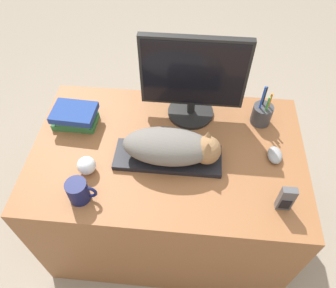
{
  "coord_description": "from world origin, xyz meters",
  "views": [
    {
      "loc": [
        0.08,
        -0.49,
        1.81
      ],
      "look_at": [
        0.0,
        0.35,
        0.77
      ],
      "focal_mm": 35.0,
      "sensor_mm": 36.0,
      "label": 1
    }
  ],
  "objects_px": {
    "cat": "(175,147)",
    "phone": "(286,199)",
    "monitor": "(193,78)",
    "computer_mouse": "(275,155)",
    "pen_cup": "(262,114)",
    "coffee_mug": "(79,191)",
    "book_stack": "(75,117)",
    "keyboard": "(168,158)",
    "baseball": "(86,165)"
  },
  "relations": [
    {
      "from": "cat",
      "to": "pen_cup",
      "type": "bearing_deg",
      "value": 34.46
    },
    {
      "from": "monitor",
      "to": "phone",
      "type": "height_order",
      "value": "monitor"
    },
    {
      "from": "cat",
      "to": "baseball",
      "type": "xyz_separation_m",
      "value": [
        -0.34,
        -0.09,
        -0.05
      ]
    },
    {
      "from": "cat",
      "to": "phone",
      "type": "distance_m",
      "value": 0.46
    },
    {
      "from": "keyboard",
      "to": "computer_mouse",
      "type": "relative_size",
      "value": 5.0
    },
    {
      "from": "monitor",
      "to": "computer_mouse",
      "type": "relative_size",
      "value": 5.06
    },
    {
      "from": "keyboard",
      "to": "computer_mouse",
      "type": "height_order",
      "value": "computer_mouse"
    },
    {
      "from": "cat",
      "to": "computer_mouse",
      "type": "xyz_separation_m",
      "value": [
        0.41,
        0.05,
        -0.07
      ]
    },
    {
      "from": "cat",
      "to": "monitor",
      "type": "xyz_separation_m",
      "value": [
        0.05,
        0.27,
        0.13
      ]
    },
    {
      "from": "cat",
      "to": "keyboard",
      "type": "bearing_deg",
      "value": 180.0
    },
    {
      "from": "computer_mouse",
      "to": "baseball",
      "type": "height_order",
      "value": "baseball"
    },
    {
      "from": "monitor",
      "to": "keyboard",
      "type": "bearing_deg",
      "value": -106.33
    },
    {
      "from": "cat",
      "to": "computer_mouse",
      "type": "bearing_deg",
      "value": 6.82
    },
    {
      "from": "baseball",
      "to": "keyboard",
      "type": "bearing_deg",
      "value": 15.53
    },
    {
      "from": "monitor",
      "to": "phone",
      "type": "bearing_deg",
      "value": -51.24
    },
    {
      "from": "phone",
      "to": "computer_mouse",
      "type": "bearing_deg",
      "value": 91.2
    },
    {
      "from": "cat",
      "to": "coffee_mug",
      "type": "height_order",
      "value": "cat"
    },
    {
      "from": "cat",
      "to": "monitor",
      "type": "relative_size",
      "value": 0.88
    },
    {
      "from": "computer_mouse",
      "to": "pen_cup",
      "type": "relative_size",
      "value": 0.42
    },
    {
      "from": "computer_mouse",
      "to": "book_stack",
      "type": "bearing_deg",
      "value": 172.58
    },
    {
      "from": "computer_mouse",
      "to": "phone",
      "type": "xyz_separation_m",
      "value": [
        0.0,
        -0.23,
        0.04
      ]
    },
    {
      "from": "computer_mouse",
      "to": "book_stack",
      "type": "distance_m",
      "value": 0.88
    },
    {
      "from": "monitor",
      "to": "baseball",
      "type": "height_order",
      "value": "monitor"
    },
    {
      "from": "monitor",
      "to": "computer_mouse",
      "type": "height_order",
      "value": "monitor"
    },
    {
      "from": "keyboard",
      "to": "monitor",
      "type": "bearing_deg",
      "value": 73.67
    },
    {
      "from": "keyboard",
      "to": "cat",
      "type": "distance_m",
      "value": 0.08
    },
    {
      "from": "keyboard",
      "to": "coffee_mug",
      "type": "xyz_separation_m",
      "value": [
        -0.31,
        -0.21,
        0.04
      ]
    },
    {
      "from": "baseball",
      "to": "phone",
      "type": "distance_m",
      "value": 0.77
    },
    {
      "from": "cat",
      "to": "pen_cup",
      "type": "relative_size",
      "value": 1.86
    },
    {
      "from": "book_stack",
      "to": "phone",
      "type": "bearing_deg",
      "value": -21.4
    },
    {
      "from": "computer_mouse",
      "to": "pen_cup",
      "type": "height_order",
      "value": "pen_cup"
    },
    {
      "from": "baseball",
      "to": "phone",
      "type": "relative_size",
      "value": 0.63
    },
    {
      "from": "cat",
      "to": "phone",
      "type": "bearing_deg",
      "value": -23.3
    },
    {
      "from": "monitor",
      "to": "pen_cup",
      "type": "xyz_separation_m",
      "value": [
        0.32,
        -0.02,
        -0.16
      ]
    },
    {
      "from": "pen_cup",
      "to": "baseball",
      "type": "bearing_deg",
      "value": -154.37
    },
    {
      "from": "keyboard",
      "to": "computer_mouse",
      "type": "xyz_separation_m",
      "value": [
        0.44,
        0.05,
        0.01
      ]
    },
    {
      "from": "pen_cup",
      "to": "coffee_mug",
      "type": "bearing_deg",
      "value": -146.64
    },
    {
      "from": "book_stack",
      "to": "keyboard",
      "type": "bearing_deg",
      "value": -20.73
    },
    {
      "from": "monitor",
      "to": "pen_cup",
      "type": "height_order",
      "value": "monitor"
    },
    {
      "from": "cat",
      "to": "baseball",
      "type": "relative_size",
      "value": 5.24
    },
    {
      "from": "computer_mouse",
      "to": "coffee_mug",
      "type": "bearing_deg",
      "value": -160.79
    },
    {
      "from": "cat",
      "to": "phone",
      "type": "height_order",
      "value": "cat"
    },
    {
      "from": "monitor",
      "to": "phone",
      "type": "distance_m",
      "value": 0.6
    },
    {
      "from": "keyboard",
      "to": "baseball",
      "type": "relative_size",
      "value": 5.88
    },
    {
      "from": "coffee_mug",
      "to": "baseball",
      "type": "bearing_deg",
      "value": 92.15
    },
    {
      "from": "coffee_mug",
      "to": "keyboard",
      "type": "bearing_deg",
      "value": 34.3
    },
    {
      "from": "computer_mouse",
      "to": "cat",
      "type": "bearing_deg",
      "value": -173.18
    },
    {
      "from": "phone",
      "to": "coffee_mug",
      "type": "bearing_deg",
      "value": -177.55
    },
    {
      "from": "keyboard",
      "to": "pen_cup",
      "type": "height_order",
      "value": "pen_cup"
    },
    {
      "from": "keyboard",
      "to": "cat",
      "type": "height_order",
      "value": "cat"
    }
  ]
}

